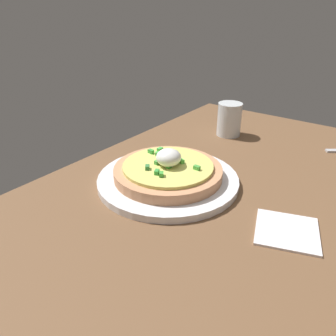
{
  "coord_description": "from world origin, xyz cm",
  "views": [
    {
      "loc": [
        50.88,
        26.06,
        37.49
      ],
      "look_at": [
        2.28,
        -10.15,
        6.74
      ],
      "focal_mm": 35.67,
      "sensor_mm": 36.0,
      "label": 1
    }
  ],
  "objects_px": {
    "napkin": "(287,231)",
    "cup_near": "(229,121)",
    "pizza": "(168,170)",
    "plate": "(168,180)"
  },
  "relations": [
    {
      "from": "plate",
      "to": "pizza",
      "type": "xyz_separation_m",
      "value": [
        0.0,
        0.0,
        0.02
      ]
    },
    {
      "from": "cup_near",
      "to": "pizza",
      "type": "bearing_deg",
      "value": 5.19
    },
    {
      "from": "pizza",
      "to": "napkin",
      "type": "bearing_deg",
      "value": 86.59
    },
    {
      "from": "plate",
      "to": "pizza",
      "type": "height_order",
      "value": "pizza"
    },
    {
      "from": "napkin",
      "to": "plate",
      "type": "bearing_deg",
      "value": -93.43
    },
    {
      "from": "pizza",
      "to": "napkin",
      "type": "relative_size",
      "value": 2.22
    },
    {
      "from": "cup_near",
      "to": "napkin",
      "type": "xyz_separation_m",
      "value": [
        0.34,
        0.28,
        -0.04
      ]
    },
    {
      "from": "napkin",
      "to": "cup_near",
      "type": "bearing_deg",
      "value": -139.96
    },
    {
      "from": "plate",
      "to": "cup_near",
      "type": "relative_size",
      "value": 3.21
    },
    {
      "from": "plate",
      "to": "cup_near",
      "type": "distance_m",
      "value": 0.33
    }
  ]
}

